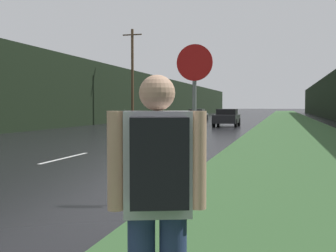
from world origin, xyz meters
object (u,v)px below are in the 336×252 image
(car_passing_far, at_px, (227,118))
(car_oncoming, at_px, (197,115))
(stop_sign, at_px, (194,107))
(car_passing_near, at_px, (166,131))
(hitchhiker_with_backpack, at_px, (157,198))

(car_passing_far, bearing_deg, car_oncoming, -66.53)
(stop_sign, height_order, car_passing_near, stop_sign)
(car_passing_near, relative_size, car_passing_far, 1.04)
(car_passing_far, xyz_separation_m, car_oncoming, (-4.56, 10.49, -0.02))
(hitchhiker_with_backpack, distance_m, car_oncoming, 43.37)
(car_passing_near, relative_size, car_oncoming, 1.00)
(car_oncoming, bearing_deg, car_passing_near, -81.16)
(car_passing_near, bearing_deg, hitchhiker_with_backpack, 105.25)
(stop_sign, height_order, hitchhiker_with_backpack, stop_sign)
(car_passing_far, bearing_deg, stop_sign, 96.07)
(hitchhiker_with_backpack, height_order, car_passing_far, hitchhiker_with_backpack)
(stop_sign, bearing_deg, hitchhiker_with_backpack, -81.31)
(car_passing_near, distance_m, car_oncoming, 29.64)
(stop_sign, height_order, car_passing_far, stop_sign)
(hitchhiker_with_backpack, relative_size, car_passing_far, 0.46)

